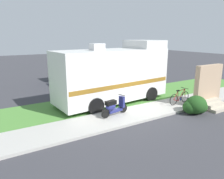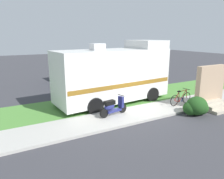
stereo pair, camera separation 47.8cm
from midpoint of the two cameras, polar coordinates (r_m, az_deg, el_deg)
The scene contains 11 objects.
ground_plane at distance 12.21m, azimuth 2.92°, elevation -4.82°, with size 80.00×80.00×0.00m, color #38383D.
sidewalk at distance 11.28m, azimuth 6.38°, elevation -6.19°, with size 24.00×2.00×0.12m.
grass_strip at distance 13.40m, azimuth -0.70°, elevation -2.89°, with size 24.00×3.40×0.08m.
motorhome_rv at distance 12.70m, azimuth -0.63°, elevation 4.17°, with size 7.03×2.94×3.70m.
scooter at distance 10.54m, azimuth -0.81°, elevation -4.59°, with size 1.62×0.57×0.97m.
bicycle at distance 12.91m, azimuth 16.57°, elevation -2.07°, with size 1.68×0.52×0.88m.
pickup_truck_near at distance 17.30m, azimuth -6.12°, elevation 4.09°, with size 5.67×2.34×1.82m.
pickup_truck_far at distance 20.14m, azimuth -9.79°, elevation 5.28°, with size 5.84×2.41×1.74m.
porch_steps at distance 13.17m, azimuth 23.57°, elevation -0.22°, with size 2.00×1.26×2.40m.
bush_by_porch at distance 11.81m, azimuth 20.34°, elevation -4.07°, with size 1.35×1.01×0.95m.
bottle_green at distance 13.64m, azimuth 16.85°, elevation -2.42°, with size 0.06×0.06×0.24m.
Camera 1 is at (-6.75, -9.40, 3.96)m, focal length 34.24 mm.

